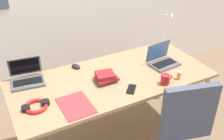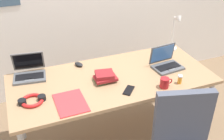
% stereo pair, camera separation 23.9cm
% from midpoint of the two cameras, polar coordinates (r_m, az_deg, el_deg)
% --- Properties ---
extents(ground_plane, '(12.00, 12.00, 0.00)m').
position_cam_midpoint_polar(ground_plane, '(2.90, -2.43, -14.11)').
color(ground_plane, '#7A6047').
extents(desk, '(1.80, 0.80, 0.74)m').
position_cam_midpoint_polar(desk, '(2.46, -2.78, -2.81)').
color(desk, '#9E7A56').
rests_on(desk, ground_plane).
extents(desk_lamp, '(0.12, 0.18, 0.40)m').
position_cam_midpoint_polar(desk_lamp, '(2.92, 9.09, 8.17)').
color(desk_lamp, white).
rests_on(desk_lamp, desk).
extents(laptop_front_right, '(0.29, 0.24, 0.20)m').
position_cam_midpoint_polar(laptop_front_right, '(2.65, 7.95, 1.98)').
color(laptop_front_right, '#515459').
rests_on(laptop_front_right, desk).
extents(laptop_center, '(0.31, 0.28, 0.20)m').
position_cam_midpoint_polar(laptop_center, '(2.51, -19.98, -1.55)').
color(laptop_center, '#515459').
rests_on(laptop_center, desk).
extents(computer_mouse, '(0.09, 0.11, 0.03)m').
position_cam_midpoint_polar(computer_mouse, '(2.61, -10.15, 0.69)').
color(computer_mouse, black).
rests_on(computer_mouse, desk).
extents(cell_phone, '(0.14, 0.14, 0.01)m').
position_cam_midpoint_polar(cell_phone, '(2.27, 1.06, -4.11)').
color(cell_phone, black).
rests_on(cell_phone, desk).
extents(headphones, '(0.21, 0.18, 0.04)m').
position_cam_midpoint_polar(headphones, '(2.19, -18.69, -7.24)').
color(headphones, red).
rests_on(headphones, desk).
extents(pill_bottle, '(0.04, 0.04, 0.08)m').
position_cam_midpoint_polar(pill_bottle, '(2.44, 11.10, -1.12)').
color(pill_bottle, gold).
rests_on(pill_bottle, desk).
extents(book_stack, '(0.19, 0.17, 0.08)m').
position_cam_midpoint_polar(book_stack, '(2.37, -4.27, -1.63)').
color(book_stack, '#336638').
rests_on(book_stack, desk).
extents(paper_folder_front_right, '(0.23, 0.31, 0.01)m').
position_cam_midpoint_polar(paper_folder_front_right, '(2.14, -10.77, -7.41)').
color(paper_folder_front_right, red).
rests_on(paper_folder_front_right, desk).
extents(coffee_mug, '(0.11, 0.08, 0.09)m').
position_cam_midpoint_polar(coffee_mug, '(2.35, 8.25, -2.03)').
color(coffee_mug, '#B21E23').
rests_on(coffee_mug, desk).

